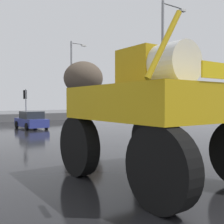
{
  "coord_description": "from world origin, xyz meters",
  "views": [
    {
      "loc": [
        -5.17,
        1.37,
        2.32
      ],
      "look_at": [
        1.16,
        9.8,
        1.95
      ],
      "focal_mm": 44.98,
      "sensor_mm": 36.0,
      "label": 1
    }
  ],
  "objects_px": {
    "oversize_sprayer": "(155,109)",
    "streetlight_far_right": "(73,79)",
    "sedan_ahead": "(31,120)",
    "bare_tree_right": "(83,78)",
    "traffic_signal_far_left": "(25,99)",
    "traffic_signal_near_right": "(138,93)",
    "streetlight_near_right": "(164,62)"
  },
  "relations": [
    {
      "from": "oversize_sprayer",
      "to": "traffic_signal_near_right",
      "type": "relative_size",
      "value": 1.46
    },
    {
      "from": "sedan_ahead",
      "to": "streetlight_far_right",
      "type": "xyz_separation_m",
      "value": [
        4.38,
        0.46,
        3.84
      ]
    },
    {
      "from": "streetlight_near_right",
      "to": "bare_tree_right",
      "type": "relative_size",
      "value": 1.42
    },
    {
      "from": "sedan_ahead",
      "to": "traffic_signal_near_right",
      "type": "height_order",
      "value": "traffic_signal_near_right"
    },
    {
      "from": "oversize_sprayer",
      "to": "streetlight_far_right",
      "type": "distance_m",
      "value": 20.17
    },
    {
      "from": "oversize_sprayer",
      "to": "streetlight_far_right",
      "type": "xyz_separation_m",
      "value": [
        7.53,
        18.55,
        2.44
      ]
    },
    {
      "from": "streetlight_near_right",
      "to": "oversize_sprayer",
      "type": "bearing_deg",
      "value": -138.81
    },
    {
      "from": "oversize_sprayer",
      "to": "bare_tree_right",
      "type": "distance_m",
      "value": 20.24
    },
    {
      "from": "traffic_signal_far_left",
      "to": "traffic_signal_near_right",
      "type": "bearing_deg",
      "value": -88.35
    },
    {
      "from": "streetlight_far_right",
      "to": "bare_tree_right",
      "type": "xyz_separation_m",
      "value": [
        1.0,
        -0.37,
        0.12
      ]
    },
    {
      "from": "oversize_sprayer",
      "to": "traffic_signal_near_right",
      "type": "bearing_deg",
      "value": -35.71
    },
    {
      "from": "traffic_signal_near_right",
      "to": "streetlight_near_right",
      "type": "distance_m",
      "value": 5.13
    },
    {
      "from": "oversize_sprayer",
      "to": "streetlight_near_right",
      "type": "relative_size",
      "value": 0.63
    },
    {
      "from": "sedan_ahead",
      "to": "traffic_signal_far_left",
      "type": "height_order",
      "value": "traffic_signal_far_left"
    },
    {
      "from": "traffic_signal_far_left",
      "to": "bare_tree_right",
      "type": "distance_m",
      "value": 5.92
    },
    {
      "from": "sedan_ahead",
      "to": "bare_tree_right",
      "type": "distance_m",
      "value": 6.68
    },
    {
      "from": "traffic_signal_far_left",
      "to": "streetlight_near_right",
      "type": "relative_size",
      "value": 0.4
    },
    {
      "from": "streetlight_far_right",
      "to": "bare_tree_right",
      "type": "distance_m",
      "value": 1.07
    },
    {
      "from": "traffic_signal_near_right",
      "to": "streetlight_near_right",
      "type": "bearing_deg",
      "value": 26.17
    },
    {
      "from": "sedan_ahead",
      "to": "traffic_signal_near_right",
      "type": "distance_m",
      "value": 13.24
    },
    {
      "from": "sedan_ahead",
      "to": "bare_tree_right",
      "type": "relative_size",
      "value": 0.65
    },
    {
      "from": "sedan_ahead",
      "to": "bare_tree_right",
      "type": "bearing_deg",
      "value": -87.71
    },
    {
      "from": "oversize_sprayer",
      "to": "streetlight_far_right",
      "type": "relative_size",
      "value": 0.69
    },
    {
      "from": "streetlight_near_right",
      "to": "streetlight_far_right",
      "type": "distance_m",
      "value": 11.49
    },
    {
      "from": "sedan_ahead",
      "to": "oversize_sprayer",
      "type": "bearing_deg",
      "value": 171.45
    },
    {
      "from": "sedan_ahead",
      "to": "traffic_signal_near_right",
      "type": "xyz_separation_m",
      "value": [
        0.78,
        -13.05,
        2.1
      ]
    },
    {
      "from": "traffic_signal_far_left",
      "to": "streetlight_far_right",
      "type": "bearing_deg",
      "value": -25.41
    },
    {
      "from": "streetlight_near_right",
      "to": "bare_tree_right",
      "type": "height_order",
      "value": "streetlight_near_right"
    },
    {
      "from": "traffic_signal_near_right",
      "to": "sedan_ahead",
      "type": "bearing_deg",
      "value": 93.43
    },
    {
      "from": "oversize_sprayer",
      "to": "bare_tree_right",
      "type": "relative_size",
      "value": 0.89
    },
    {
      "from": "traffic_signal_near_right",
      "to": "traffic_signal_far_left",
      "type": "xyz_separation_m",
      "value": [
        -0.44,
        15.43,
        -0.22
      ]
    },
    {
      "from": "traffic_signal_near_right",
      "to": "bare_tree_right",
      "type": "xyz_separation_m",
      "value": [
        4.6,
        13.14,
        1.86
      ]
    }
  ]
}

